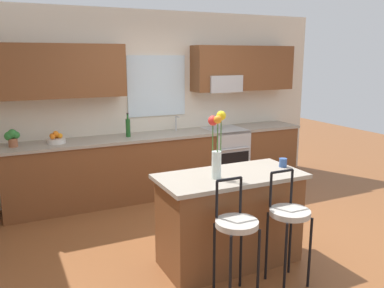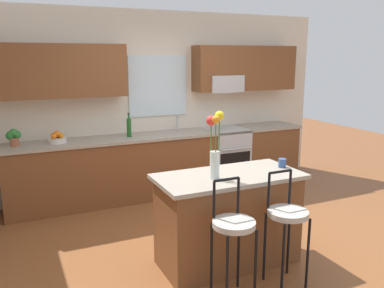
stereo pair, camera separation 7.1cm
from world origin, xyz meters
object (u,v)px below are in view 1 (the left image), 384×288
at_px(kitchen_island, 230,218).
at_px(bar_stool_middle, 289,218).
at_px(flower_vase, 217,143).
at_px(potted_plant_small, 12,137).
at_px(mug_ceramic, 283,163).
at_px(bar_stool_near, 236,229).
at_px(bottle_olive_oil, 128,127).
at_px(fruit_bowl_oranges, 56,139).
at_px(oven_range, 224,157).

height_order(kitchen_island, bar_stool_middle, bar_stool_middle).
distance_m(bar_stool_middle, flower_vase, 0.93).
xyz_separation_m(flower_vase, potted_plant_small, (-1.67, 2.27, -0.21)).
relative_size(kitchen_island, potted_plant_small, 6.31).
xyz_separation_m(flower_vase, mug_ceramic, (0.81, 0.04, -0.29)).
xyz_separation_m(bar_stool_middle, potted_plant_small, (-2.13, 2.78, 0.41)).
bearing_deg(bar_stool_near, bottle_olive_oil, 91.61).
distance_m(bottle_olive_oil, potted_plant_small, 1.50).
bearing_deg(mug_ceramic, bottle_olive_oil, 113.81).
relative_size(kitchen_island, fruit_bowl_oranges, 5.95).
height_order(bar_stool_near, bar_stool_middle, same).
height_order(flower_vase, potted_plant_small, flower_vase).
bearing_deg(oven_range, mug_ceramic, -104.94).
bearing_deg(flower_vase, bottle_olive_oil, 94.29).
relative_size(bar_stool_middle, bottle_olive_oil, 3.07).
relative_size(kitchen_island, flower_vase, 2.26).
xyz_separation_m(flower_vase, fruit_bowl_oranges, (-1.15, 2.27, -0.28)).
relative_size(bottle_olive_oil, potted_plant_small, 1.50).
distance_m(oven_range, kitchen_island, 2.51).
xyz_separation_m(bar_stool_middle, mug_ceramic, (0.35, 0.56, 0.33)).
distance_m(oven_range, bar_stool_middle, 2.92).
distance_m(bar_stool_near, flower_vase, 0.81).
height_order(flower_vase, bottle_olive_oil, flower_vase).
distance_m(kitchen_island, potted_plant_small, 2.95).
distance_m(oven_range, fruit_bowl_oranges, 2.60).
bearing_deg(bar_stool_middle, fruit_bowl_oranges, 119.97).
relative_size(bar_stool_near, potted_plant_small, 4.60).
height_order(bar_stool_middle, flower_vase, flower_vase).
height_order(bottle_olive_oil, potted_plant_small, bottle_olive_oil).
bearing_deg(kitchen_island, oven_range, 61.07).
distance_m(kitchen_island, mug_ceramic, 0.80).
bearing_deg(oven_range, bar_stool_middle, -108.80).
xyz_separation_m(bar_stool_middle, bottle_olive_oil, (-0.63, 2.78, 0.42)).
relative_size(bar_stool_middle, flower_vase, 1.65).
xyz_separation_m(oven_range, mug_ceramic, (-0.59, -2.20, 0.51)).
relative_size(bar_stool_near, bottle_olive_oil, 3.07).
bearing_deg(mug_ceramic, bar_stool_near, -148.18).
distance_m(bar_stool_middle, bottle_olive_oil, 2.88).
xyz_separation_m(kitchen_island, potted_plant_small, (-1.85, 2.22, 0.58)).
distance_m(bar_stool_near, bar_stool_middle, 0.55).
bearing_deg(kitchen_island, bottle_olive_oil, 99.04).
bearing_deg(bar_stool_near, mug_ceramic, 31.82).
bearing_deg(bar_stool_near, kitchen_island, 63.90).
bearing_deg(potted_plant_small, oven_range, -0.49).
bearing_deg(oven_range, potted_plant_small, 179.51).
distance_m(oven_range, bottle_olive_oil, 1.68).
distance_m(bar_stool_middle, potted_plant_small, 3.53).
distance_m(kitchen_island, bar_stool_near, 0.65).
relative_size(oven_range, flower_vase, 1.45).
distance_m(oven_range, flower_vase, 2.76).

